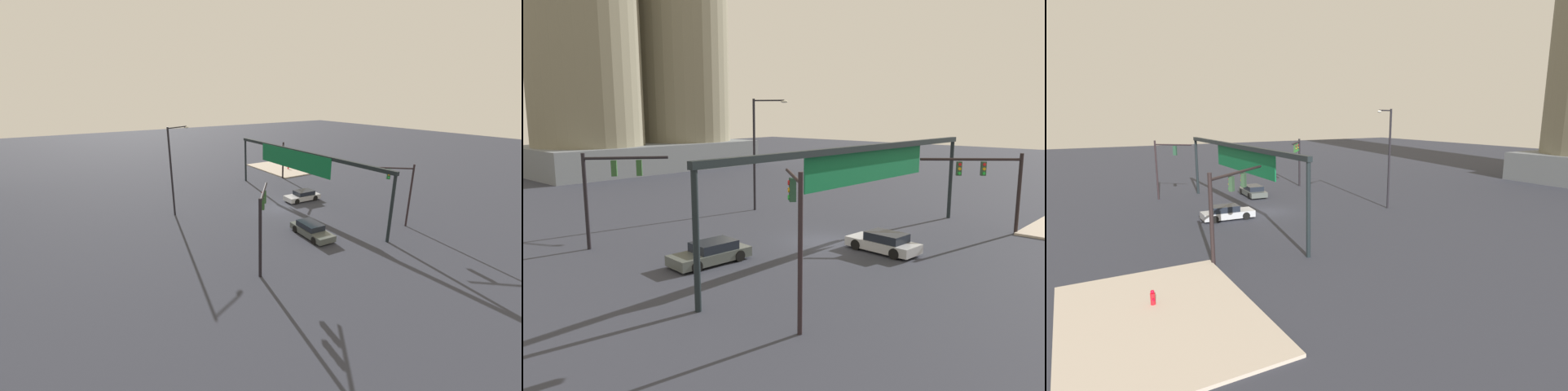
% 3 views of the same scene
% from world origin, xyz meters
% --- Properties ---
extents(ground_plane, '(183.04, 183.04, 0.00)m').
position_xyz_m(ground_plane, '(0.00, 0.00, 0.00)').
color(ground_plane, '#2D303B').
extents(traffic_signal_near_corner, '(2.79, 3.17, 6.16)m').
position_xyz_m(traffic_signal_near_corner, '(-10.42, -6.90, 4.11)').
color(traffic_signal_near_corner, black).
rests_on(traffic_signal_near_corner, ground).
extents(traffic_signal_opposite_side, '(4.57, 5.28, 5.51)m').
position_xyz_m(traffic_signal_opposite_side, '(9.37, -7.23, 3.89)').
color(traffic_signal_opposite_side, black).
rests_on(traffic_signal_opposite_side, ground).
extents(traffic_signal_cross_street, '(4.00, 3.23, 5.85)m').
position_xyz_m(traffic_signal_cross_street, '(-9.95, 8.55, 4.07)').
color(traffic_signal_cross_street, black).
rests_on(traffic_signal_cross_street, ground).
extents(streetlamp_curved_arm, '(1.51, 2.77, 9.28)m').
position_xyz_m(streetlamp_curved_arm, '(4.37, 10.16, 5.37)').
color(streetlamp_curved_arm, black).
rests_on(streetlamp_curved_arm, ground).
extents(overhead_sign_gantry, '(24.95, 0.43, 6.33)m').
position_xyz_m(overhead_sign_gantry, '(0.38, -2.99, 5.31)').
color(overhead_sign_gantry, black).
rests_on(overhead_sign_gantry, ground).
extents(sedan_car_approaching, '(2.05, 4.45, 1.21)m').
position_xyz_m(sedan_car_approaching, '(0.61, -4.22, 0.57)').
color(sedan_car_approaching, '#AEB2BC').
rests_on(sedan_car_approaching, ground).
extents(sedan_car_waiting_far, '(4.67, 2.14, 1.21)m').
position_xyz_m(sedan_car_waiting_far, '(-7.69, 1.69, 0.57)').
color(sedan_car_waiting_far, '#4B514F').
rests_on(sedan_car_waiting_far, ground).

